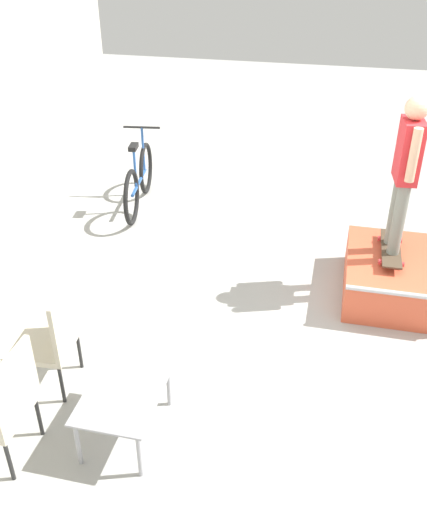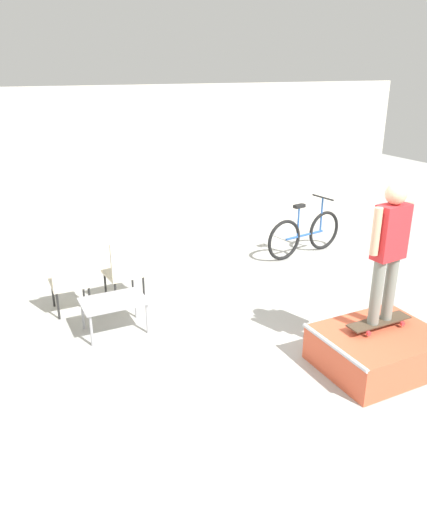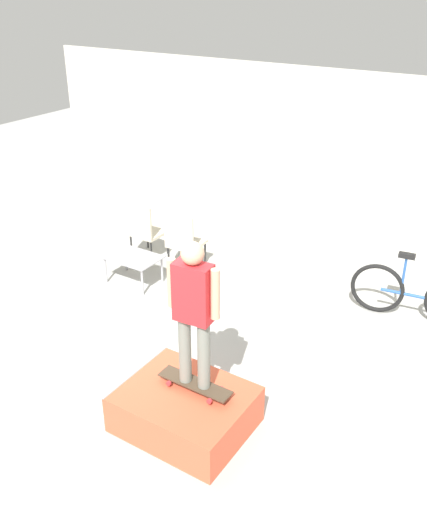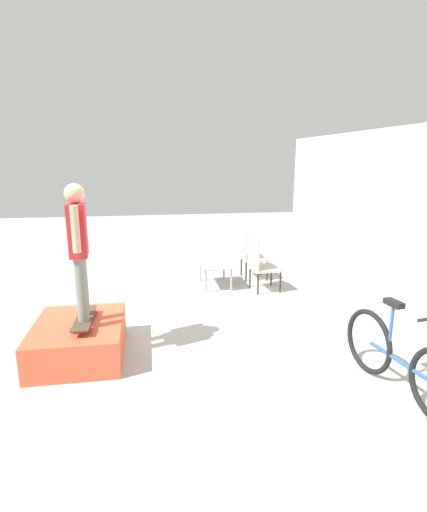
{
  "view_description": "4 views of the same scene",
  "coord_description": "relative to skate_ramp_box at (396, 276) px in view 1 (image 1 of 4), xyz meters",
  "views": [
    {
      "loc": [
        -4.56,
        0.11,
        3.62
      ],
      "look_at": [
        -0.23,
        1.11,
        0.94
      ],
      "focal_mm": 40.0,
      "sensor_mm": 36.0,
      "label": 1
    },
    {
      "loc": [
        -2.99,
        -4.33,
        3.32
      ],
      "look_at": [
        -0.29,
        1.15,
        0.98
      ],
      "focal_mm": 35.0,
      "sensor_mm": 36.0,
      "label": 2
    },
    {
      "loc": [
        3.77,
        -4.45,
        4.38
      ],
      "look_at": [
        0.15,
        1.16,
        1.07
      ],
      "focal_mm": 40.0,
      "sensor_mm": 36.0,
      "label": 3
    },
    {
      "loc": [
        5.81,
        0.26,
        2.44
      ],
      "look_at": [
        0.03,
        1.22,
        1.0
      ],
      "focal_mm": 28.0,
      "sensor_mm": 36.0,
      "label": 4
    }
  ],
  "objects": [
    {
      "name": "bicycle",
      "position": [
        1.45,
        3.45,
        0.18
      ],
      "size": [
        1.76,
        0.52,
        1.05
      ],
      "rotation": [
        0.0,
        0.0,
        0.14
      ],
      "color": "black",
      "rests_on": "ground_plane"
    },
    {
      "name": "person_skater",
      "position": [
        0.07,
        0.1,
        1.27
      ],
      "size": [
        0.57,
        0.23,
        1.63
      ],
      "rotation": [
        0.0,
        0.0,
        0.09
      ],
      "color": "gray",
      "rests_on": "skateboard_on_ramp"
    },
    {
      "name": "coffee_table",
      "position": [
        -2.53,
        2.17,
        0.17
      ],
      "size": [
        0.84,
        0.59,
        0.45
      ],
      "color": "#9E9EA3",
      "rests_on": "ground_plane"
    },
    {
      "name": "patio_chair_right",
      "position": [
        -2.12,
        2.96,
        0.32
      ],
      "size": [
        0.56,
        0.56,
        1.0
      ],
      "rotation": [
        0.0,
        0.0,
        3.23
      ],
      "color": "black",
      "rests_on": "ground_plane"
    },
    {
      "name": "patio_chair_left",
      "position": [
        -2.92,
        2.96,
        0.32
      ],
      "size": [
        0.53,
        0.53,
        1.0
      ],
      "rotation": [
        0.0,
        0.0,
        3.13
      ],
      "color": "black",
      "rests_on": "ground_plane"
    },
    {
      "name": "ground_plane",
      "position": [
        -0.96,
        0.65,
        -0.22
      ],
      "size": [
        24.0,
        24.0,
        0.0
      ],
      "primitive_type": "plane",
      "color": "#A8A8A3"
    },
    {
      "name": "skate_ramp_box",
      "position": [
        0.0,
        0.0,
        0.0
      ],
      "size": [
        1.36,
        1.08,
        0.47
      ],
      "color": "#DB5638",
      "rests_on": "ground_plane"
    },
    {
      "name": "skateboard_on_ramp",
      "position": [
        0.07,
        0.1,
        0.3
      ],
      "size": [
        0.83,
        0.26,
        0.07
      ],
      "rotation": [
        0.0,
        0.0,
        -0.0
      ],
      "color": "#473828",
      "rests_on": "skate_ramp_box"
    }
  ]
}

